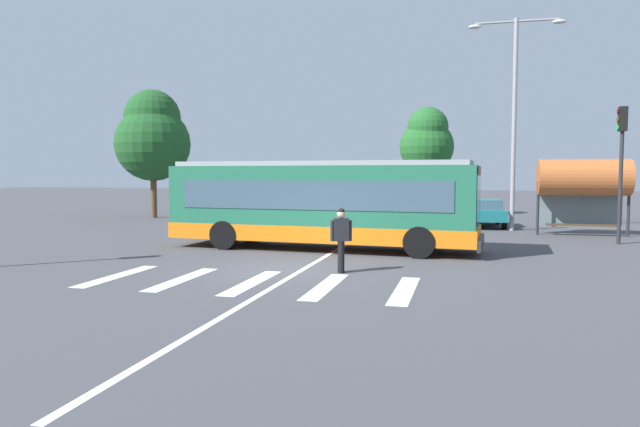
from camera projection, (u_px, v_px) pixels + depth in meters
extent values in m
plane|color=#47474C|center=(291.00, 270.00, 15.71)|extent=(160.00, 160.00, 0.00)
cylinder|color=black|center=(429.00, 235.00, 20.01)|extent=(1.02, 0.37, 1.00)
cylinder|color=black|center=(419.00, 242.00, 17.79)|extent=(1.02, 0.37, 1.00)
cylinder|color=black|center=(253.00, 229.00, 22.11)|extent=(1.02, 0.37, 1.00)
cylinder|color=black|center=(224.00, 235.00, 19.88)|extent=(1.02, 0.37, 1.00)
cube|color=#236B4C|center=(321.00, 203.00, 19.94)|extent=(10.71, 3.25, 2.55)
cube|color=orange|center=(321.00, 231.00, 20.00)|extent=(10.81, 3.28, 0.55)
cube|color=#3D5666|center=(321.00, 194.00, 19.91)|extent=(9.45, 3.22, 0.96)
cube|color=#3D5666|center=(478.00, 199.00, 18.28)|extent=(0.19, 2.24, 1.63)
cube|color=black|center=(479.00, 171.00, 18.22)|extent=(0.19, 1.94, 0.28)
cube|color=#99999E|center=(321.00, 164.00, 19.84)|extent=(10.27, 3.02, 0.16)
cube|color=#28282B|center=(481.00, 242.00, 18.35)|extent=(0.29, 2.55, 0.36)
cylinder|color=black|center=(341.00, 256.00, 15.34)|extent=(0.16, 0.16, 0.85)
cylinder|color=black|center=(341.00, 257.00, 15.17)|extent=(0.16, 0.16, 0.85)
cube|color=#232328|center=(341.00, 230.00, 15.20)|extent=(0.46, 0.38, 0.60)
cylinder|color=#232328|center=(332.00, 231.00, 15.18)|extent=(0.10, 0.10, 0.55)
cylinder|color=#232328|center=(350.00, 231.00, 15.23)|extent=(0.10, 0.10, 0.55)
sphere|color=tan|center=(341.00, 214.00, 15.18)|extent=(0.22, 0.22, 0.22)
sphere|color=black|center=(341.00, 212.00, 15.17)|extent=(0.19, 0.19, 0.19)
cylinder|color=black|center=(318.00, 214.00, 32.49)|extent=(0.20, 0.64, 0.64)
cylinder|color=black|center=(347.00, 215.00, 32.07)|extent=(0.20, 0.64, 0.64)
cylinder|color=black|center=(304.00, 218.00, 29.79)|extent=(0.20, 0.64, 0.64)
cylinder|color=black|center=(335.00, 219.00, 29.37)|extent=(0.20, 0.64, 0.64)
cube|color=#C6B793|center=(326.00, 211.00, 30.91)|extent=(1.84, 4.51, 0.52)
cube|color=#3D5666|center=(326.00, 202.00, 30.79)|extent=(1.61, 2.17, 0.44)
cube|color=#C6B793|center=(326.00, 198.00, 30.77)|extent=(1.54, 1.99, 0.09)
cylinder|color=black|center=(365.00, 216.00, 31.27)|extent=(0.22, 0.65, 0.64)
cylinder|color=black|center=(395.00, 217.00, 30.90)|extent=(0.22, 0.65, 0.64)
cylinder|color=black|center=(357.00, 220.00, 28.55)|extent=(0.22, 0.65, 0.64)
cylinder|color=black|center=(390.00, 221.00, 28.19)|extent=(0.22, 0.65, 0.64)
cube|color=#AD1E1E|center=(377.00, 212.00, 29.70)|extent=(1.96, 4.55, 0.52)
cube|color=#3D5666|center=(377.00, 203.00, 29.58)|extent=(1.67, 2.21, 0.44)
cube|color=#AD1E1E|center=(377.00, 199.00, 29.57)|extent=(1.59, 2.03, 0.09)
cylinder|color=black|center=(414.00, 217.00, 30.87)|extent=(0.25, 0.65, 0.64)
cylinder|color=black|center=(446.00, 217.00, 30.57)|extent=(0.25, 0.65, 0.64)
cylinder|color=black|center=(413.00, 221.00, 28.13)|extent=(0.25, 0.65, 0.64)
cylinder|color=black|center=(448.00, 221.00, 27.83)|extent=(0.25, 0.65, 0.64)
cube|color=#38383D|center=(430.00, 213.00, 29.33)|extent=(2.14, 4.62, 0.52)
cube|color=#3D5666|center=(431.00, 203.00, 29.21)|extent=(1.75, 2.27, 0.44)
cube|color=#38383D|center=(431.00, 200.00, 29.19)|extent=(1.67, 2.08, 0.09)
cylinder|color=black|center=(465.00, 218.00, 30.16)|extent=(0.23, 0.65, 0.64)
cylinder|color=black|center=(498.00, 218.00, 29.84)|extent=(0.23, 0.65, 0.64)
cylinder|color=black|center=(468.00, 222.00, 27.43)|extent=(0.23, 0.65, 0.64)
cylinder|color=black|center=(504.00, 223.00, 27.11)|extent=(0.23, 0.65, 0.64)
cube|color=#196B70|center=(484.00, 214.00, 28.61)|extent=(2.07, 4.59, 0.52)
cube|color=#3D5666|center=(484.00, 204.00, 28.49)|extent=(1.72, 2.25, 0.44)
cube|color=#196B70|center=(484.00, 200.00, 28.48)|extent=(1.64, 2.06, 0.09)
cylinder|color=#28282B|center=(620.00, 188.00, 21.29)|extent=(0.14, 0.14, 4.20)
cube|color=black|center=(623.00, 119.00, 21.11)|extent=(0.28, 0.32, 0.90)
cylinder|color=#410907|center=(618.00, 112.00, 21.13)|extent=(0.04, 0.20, 0.20)
cylinder|color=#463707|center=(618.00, 120.00, 21.15)|extent=(0.04, 0.20, 0.20)
cylinder|color=green|center=(617.00, 128.00, 21.17)|extent=(0.04, 0.20, 0.20)
cylinder|color=#28282B|center=(538.00, 208.00, 24.72)|extent=(0.12, 0.12, 2.30)
cylinder|color=#28282B|center=(629.00, 209.00, 23.84)|extent=(0.12, 0.12, 2.30)
cube|color=slate|center=(579.00, 205.00, 24.95)|extent=(3.42, 0.04, 1.93)
cylinder|color=#BC602D|center=(583.00, 177.00, 24.19)|extent=(3.63, 1.54, 1.54)
cube|color=#4C3823|center=(582.00, 225.00, 24.33)|extent=(2.85, 0.36, 0.08)
cylinder|color=#939399|center=(514.00, 126.00, 26.19)|extent=(0.20, 0.20, 9.66)
cylinder|color=#939399|center=(538.00, 20.00, 25.64)|extent=(1.81, 0.10, 0.10)
ellipsoid|color=silver|center=(559.00, 22.00, 25.42)|extent=(0.60, 0.32, 0.20)
cylinder|color=#939399|center=(496.00, 23.00, 26.08)|extent=(1.81, 0.10, 0.10)
ellipsoid|color=silver|center=(475.00, 27.00, 26.32)|extent=(0.60, 0.32, 0.20)
cylinder|color=brown|center=(154.00, 194.00, 34.14)|extent=(0.36, 0.36, 2.86)
sphere|color=#1E5123|center=(153.00, 144.00, 33.94)|extent=(4.42, 4.42, 4.42)
sphere|color=#1E5123|center=(152.00, 118.00, 33.98)|extent=(3.31, 3.31, 3.31)
cylinder|color=brown|center=(426.00, 191.00, 35.82)|extent=(0.36, 0.36, 3.13)
sphere|color=#236028|center=(427.00, 147.00, 35.63)|extent=(3.36, 3.36, 3.36)
sphere|color=#236028|center=(428.00, 127.00, 35.33)|extent=(2.52, 2.52, 2.52)
cube|color=silver|center=(118.00, 276.00, 14.75)|extent=(0.45, 3.26, 0.01)
cube|color=silver|center=(182.00, 279.00, 14.30)|extent=(0.45, 3.26, 0.01)
cube|color=silver|center=(252.00, 282.00, 13.84)|extent=(0.45, 3.26, 0.01)
cube|color=silver|center=(326.00, 286.00, 13.39)|extent=(0.45, 3.26, 0.01)
cube|color=silver|center=(405.00, 290.00, 12.94)|extent=(0.45, 3.26, 0.01)
cube|color=silver|center=(320.00, 259.00, 17.57)|extent=(0.16, 24.00, 0.01)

